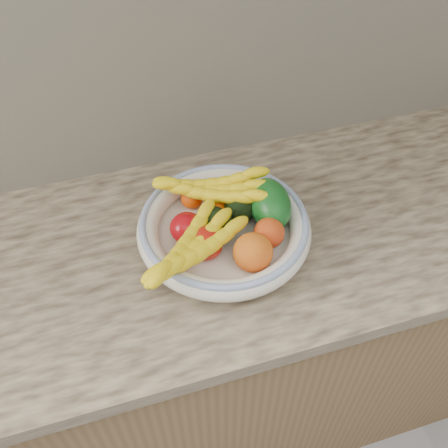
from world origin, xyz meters
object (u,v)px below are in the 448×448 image
at_px(fruit_bowl, 224,227).
at_px(banana_bunch_front, 192,251).
at_px(banana_bunch_back, 212,191).
at_px(green_mango, 270,204).

bearing_deg(fruit_bowl, banana_bunch_front, -141.98).
bearing_deg(banana_bunch_back, fruit_bowl, -69.31).
distance_m(fruit_bowl, banana_bunch_front, 0.12).
bearing_deg(fruit_bowl, green_mango, 7.00).
height_order(fruit_bowl, banana_bunch_front, banana_bunch_front).
bearing_deg(banana_bunch_back, green_mango, -12.03).
relative_size(green_mango, banana_bunch_back, 0.50).
bearing_deg(banana_bunch_back, banana_bunch_front, -102.26).
xyz_separation_m(green_mango, banana_bunch_front, (-0.20, -0.09, 0.01)).
height_order(fruit_bowl, banana_bunch_back, banana_bunch_back).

